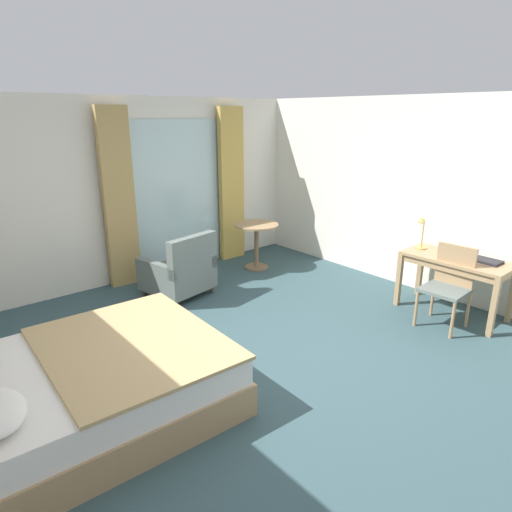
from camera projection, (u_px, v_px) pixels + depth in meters
The scene contains 13 objects.
ground at pixel (269, 365), 4.51m from camera, with size 6.41×6.75×0.10m, color #334C51.
wall_back at pixel (125, 192), 6.35m from camera, with size 6.01×0.12×2.61m, color white.
wall_right at pixel (435, 198), 5.90m from camera, with size 0.12×6.35×2.61m, color white.
balcony_glass_door at pixel (177, 197), 6.84m from camera, with size 1.51×0.02×2.30m, color silver.
curtain_panel_left at pixel (119, 200), 6.14m from camera, with size 0.44×0.10×2.49m, color tan.
curtain_panel_right at pixel (231, 185), 7.34m from camera, with size 0.45×0.10×2.49m, color tan.
bed at pixel (86, 386), 3.57m from camera, with size 2.19×1.77×1.00m.
writing_desk at pixel (456, 265), 5.37m from camera, with size 0.62×1.24×0.73m.
desk_chair at pixel (449, 282), 5.11m from camera, with size 0.48×0.49×0.95m.
desk_lamp at pixel (422, 227), 5.54m from camera, with size 0.26×0.16×0.46m.
closed_book at pixel (487, 261), 5.16m from camera, with size 0.22×0.30×0.03m, color #232328.
armchair_by_window at pixel (180, 272), 5.98m from camera, with size 0.91×0.90×0.88m.
round_cafe_table at pixel (256, 236), 7.02m from camera, with size 0.69×0.69×0.73m.
Camera 1 is at (-2.66, -2.93, 2.39)m, focal length 31.21 mm.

